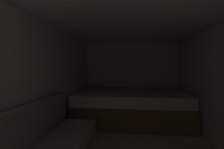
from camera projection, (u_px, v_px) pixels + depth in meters
The scene contains 4 objects.
wall_back at pixel (131, 77), 5.09m from camera, with size 2.79×0.05×2.02m, color silver.
wall_left at pixel (40, 87), 2.57m from camera, with size 0.05×5.35×2.02m, color silver.
ceiling_slab at pixel (132, 14), 2.36m from camera, with size 2.79×5.35×0.05m, color white.
bed at pixel (131, 106), 4.20m from camera, with size 2.57×1.72×0.86m.
Camera 1 is at (0.00, -0.45, 1.32)m, focal length 27.45 mm.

